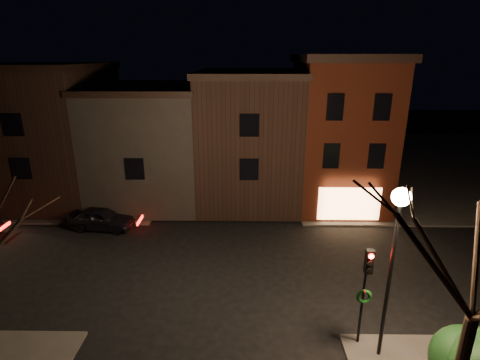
% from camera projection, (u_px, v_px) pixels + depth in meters
% --- Properties ---
extents(ground, '(120.00, 120.00, 0.00)m').
position_uv_depth(ground, '(221.00, 267.00, 19.58)').
color(ground, black).
rests_on(ground, ground).
extents(sidewalk_far_right, '(30.00, 30.00, 0.12)m').
position_uv_depth(sidewalk_far_right, '(428.00, 163.00, 38.26)').
color(sidewalk_far_right, '#2D2B28').
rests_on(sidewalk_far_right, ground).
extents(sidewalk_far_left, '(30.00, 30.00, 0.12)m').
position_uv_depth(sidewalk_far_left, '(41.00, 162.00, 38.80)').
color(sidewalk_far_left, '#2D2B28').
rests_on(sidewalk_far_left, ground).
extents(corner_building, '(6.50, 8.50, 10.50)m').
position_uv_depth(corner_building, '(339.00, 131.00, 26.75)').
color(corner_building, '#4B1A0D').
rests_on(corner_building, ground).
extents(row_building_a, '(7.30, 10.30, 9.40)m').
position_uv_depth(row_building_a, '(249.00, 136.00, 27.99)').
color(row_building_a, black).
rests_on(row_building_a, ground).
extents(row_building_b, '(7.80, 10.30, 8.40)m').
position_uv_depth(row_building_b, '(153.00, 142.00, 28.25)').
color(row_building_b, black).
rests_on(row_building_b, ground).
extents(row_building_c, '(7.30, 10.30, 9.90)m').
position_uv_depth(row_building_c, '(56.00, 132.00, 28.11)').
color(row_building_c, black).
rests_on(row_building_c, ground).
extents(street_lamp_near, '(0.60, 0.60, 6.48)m').
position_uv_depth(street_lamp_near, '(397.00, 229.00, 12.17)').
color(street_lamp_near, black).
rests_on(street_lamp_near, sidewalk_near_right).
extents(traffic_signal, '(0.58, 0.38, 4.05)m').
position_uv_depth(traffic_signal, '(366.00, 283.00, 13.39)').
color(traffic_signal, black).
rests_on(traffic_signal, sidewalk_near_right).
extents(parked_car_a, '(4.26, 2.10, 1.40)m').
position_uv_depth(parked_car_a, '(101.00, 219.00, 23.74)').
color(parked_car_a, black).
rests_on(parked_car_a, ground).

